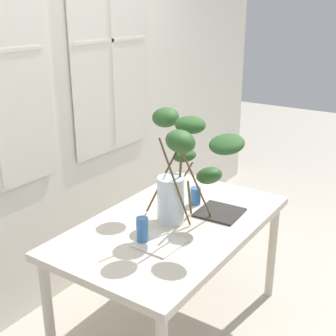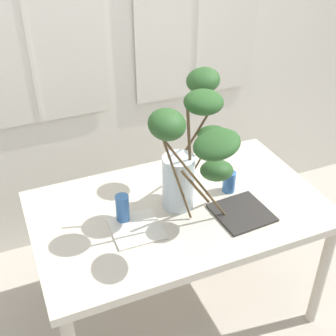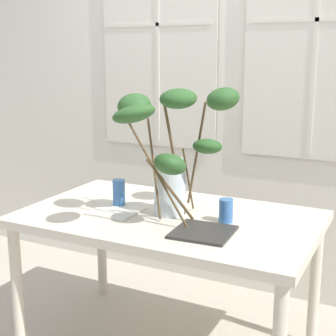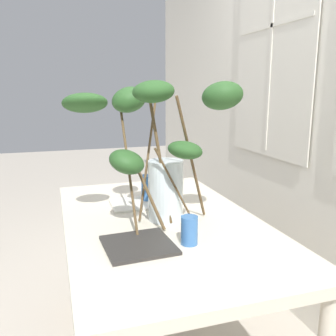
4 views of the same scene
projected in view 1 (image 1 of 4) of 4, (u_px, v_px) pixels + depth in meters
ground at (173, 326)px, 2.99m from camera, size 14.00×14.00×0.00m
back_wall_with_windows at (54, 84)px, 2.97m from camera, size 5.65×0.14×3.02m
dining_table at (173, 233)px, 2.75m from camera, size 1.49×0.90×0.77m
vase_with_branches at (183, 165)px, 2.61m from camera, size 0.57×0.75×0.66m
drinking_glass_blue_left at (142, 230)px, 2.47m from camera, size 0.07×0.07×0.15m
drinking_glass_blue_right at (195, 196)px, 2.95m from camera, size 0.07×0.07×0.12m
plate_square_left at (159, 243)px, 2.47m from camera, size 0.24×0.24×0.01m
plate_square_right at (220, 212)px, 2.83m from camera, size 0.28×0.28×0.01m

